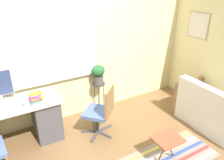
{
  "coord_description": "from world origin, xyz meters",
  "views": [
    {
      "loc": [
        -1.01,
        -2.9,
        2.47
      ],
      "look_at": [
        0.74,
        0.16,
        0.83
      ],
      "focal_mm": 35.0,
      "sensor_mm": 36.0,
      "label": 1
    }
  ],
  "objects_px": {
    "book_stack": "(36,98)",
    "folding_stool": "(168,140)",
    "keyboard": "(4,109)",
    "couch_loveseat": "(214,113)",
    "potted_plant": "(98,73)",
    "mouse": "(23,104)",
    "plant_stand": "(99,87)",
    "office_chair_swivel": "(101,111)"
  },
  "relations": [
    {
      "from": "folding_stool",
      "to": "couch_loveseat",
      "type": "bearing_deg",
      "value": 8.97
    },
    {
      "from": "folding_stool",
      "to": "plant_stand",
      "type": "bearing_deg",
      "value": 98.72
    },
    {
      "from": "plant_stand",
      "to": "potted_plant",
      "type": "distance_m",
      "value": 0.29
    },
    {
      "from": "book_stack",
      "to": "couch_loveseat",
      "type": "xyz_separation_m",
      "value": [
        2.79,
        -1.13,
        -0.53
      ]
    },
    {
      "from": "book_stack",
      "to": "couch_loveseat",
      "type": "height_order",
      "value": "book_stack"
    },
    {
      "from": "book_stack",
      "to": "potted_plant",
      "type": "height_order",
      "value": "potted_plant"
    },
    {
      "from": "couch_loveseat",
      "to": "plant_stand",
      "type": "bearing_deg",
      "value": 46.49
    },
    {
      "from": "keyboard",
      "to": "office_chair_swivel",
      "type": "height_order",
      "value": "office_chair_swivel"
    },
    {
      "from": "couch_loveseat",
      "to": "potted_plant",
      "type": "distance_m",
      "value": 2.21
    },
    {
      "from": "mouse",
      "to": "folding_stool",
      "type": "bearing_deg",
      "value": -39.02
    },
    {
      "from": "plant_stand",
      "to": "office_chair_swivel",
      "type": "bearing_deg",
      "value": -113.23
    },
    {
      "from": "mouse",
      "to": "office_chair_swivel",
      "type": "bearing_deg",
      "value": -15.91
    },
    {
      "from": "keyboard",
      "to": "book_stack",
      "type": "relative_size",
      "value": 1.86
    },
    {
      "from": "office_chair_swivel",
      "to": "plant_stand",
      "type": "distance_m",
      "value": 0.71
    },
    {
      "from": "mouse",
      "to": "plant_stand",
      "type": "distance_m",
      "value": 1.48
    },
    {
      "from": "keyboard",
      "to": "office_chair_swivel",
      "type": "distance_m",
      "value": 1.48
    },
    {
      "from": "keyboard",
      "to": "potted_plant",
      "type": "bearing_deg",
      "value": 10.45
    },
    {
      "from": "mouse",
      "to": "plant_stand",
      "type": "height_order",
      "value": "mouse"
    },
    {
      "from": "book_stack",
      "to": "office_chair_swivel",
      "type": "height_order",
      "value": "book_stack"
    },
    {
      "from": "potted_plant",
      "to": "keyboard",
      "type": "bearing_deg",
      "value": -169.55
    },
    {
      "from": "book_stack",
      "to": "potted_plant",
      "type": "relative_size",
      "value": 0.55
    },
    {
      "from": "office_chair_swivel",
      "to": "couch_loveseat",
      "type": "distance_m",
      "value": 2.02
    },
    {
      "from": "book_stack",
      "to": "plant_stand",
      "type": "bearing_deg",
      "value": 15.81
    },
    {
      "from": "mouse",
      "to": "office_chair_swivel",
      "type": "distance_m",
      "value": 1.23
    },
    {
      "from": "book_stack",
      "to": "folding_stool",
      "type": "bearing_deg",
      "value": -41.75
    },
    {
      "from": "potted_plant",
      "to": "folding_stool",
      "type": "xyz_separation_m",
      "value": [
        0.26,
        -1.68,
        -0.47
      ]
    },
    {
      "from": "keyboard",
      "to": "book_stack",
      "type": "distance_m",
      "value": 0.46
    },
    {
      "from": "office_chair_swivel",
      "to": "potted_plant",
      "type": "height_order",
      "value": "potted_plant"
    },
    {
      "from": "couch_loveseat",
      "to": "potted_plant",
      "type": "relative_size",
      "value": 3.76
    },
    {
      "from": "couch_loveseat",
      "to": "potted_plant",
      "type": "xyz_separation_m",
      "value": [
        -1.56,
        1.48,
        0.54
      ]
    },
    {
      "from": "mouse",
      "to": "couch_loveseat",
      "type": "distance_m",
      "value": 3.23
    },
    {
      "from": "mouse",
      "to": "couch_loveseat",
      "type": "height_order",
      "value": "couch_loveseat"
    },
    {
      "from": "keyboard",
      "to": "couch_loveseat",
      "type": "relative_size",
      "value": 0.27
    },
    {
      "from": "mouse",
      "to": "folding_stool",
      "type": "xyz_separation_m",
      "value": [
        1.68,
        -1.36,
        -0.4
      ]
    },
    {
      "from": "keyboard",
      "to": "couch_loveseat",
      "type": "bearing_deg",
      "value": -19.75
    },
    {
      "from": "keyboard",
      "to": "book_stack",
      "type": "xyz_separation_m",
      "value": [
        0.46,
        -0.04,
        0.07
      ]
    },
    {
      "from": "keyboard",
      "to": "plant_stand",
      "type": "height_order",
      "value": "keyboard"
    },
    {
      "from": "book_stack",
      "to": "potted_plant",
      "type": "distance_m",
      "value": 1.28
    },
    {
      "from": "mouse",
      "to": "folding_stool",
      "type": "height_order",
      "value": "mouse"
    },
    {
      "from": "book_stack",
      "to": "folding_stool",
      "type": "xyz_separation_m",
      "value": [
        1.49,
        -1.33,
        -0.46
      ]
    },
    {
      "from": "mouse",
      "to": "book_stack",
      "type": "height_order",
      "value": "book_stack"
    },
    {
      "from": "book_stack",
      "to": "office_chair_swivel",
      "type": "relative_size",
      "value": 0.23
    }
  ]
}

